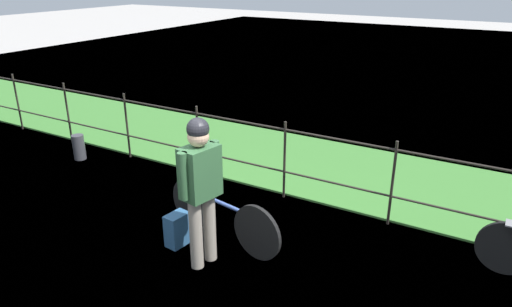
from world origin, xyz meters
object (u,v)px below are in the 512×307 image
at_px(cyclist_person, 200,181).
at_px(backpack_on_paving, 178,229).
at_px(wooden_crate, 196,173).
at_px(bicycle_main, 221,215).
at_px(terrier_dog, 197,158).
at_px(mooring_bollard, 79,147).

bearing_deg(cyclist_person, backpack_on_paving, 163.79).
xyz_separation_m(wooden_crate, backpack_on_paving, (-0.00, -0.40, -0.57)).
distance_m(bicycle_main, terrier_dog, 0.72).
relative_size(bicycle_main, mooring_bollard, 3.96).
bearing_deg(wooden_crate, cyclist_person, -48.63).
relative_size(wooden_crate, cyclist_person, 0.19).
distance_m(backpack_on_paving, mooring_bollard, 3.39).
bearing_deg(cyclist_person, mooring_bollard, 159.40).
xyz_separation_m(wooden_crate, cyclist_person, (0.48, -0.54, 0.23)).
xyz_separation_m(cyclist_person, backpack_on_paving, (-0.48, 0.14, -0.80)).
height_order(terrier_dog, cyclist_person, cyclist_person).
xyz_separation_m(terrier_dog, cyclist_person, (0.45, -0.54, 0.04)).
bearing_deg(backpack_on_paving, bicycle_main, 136.58).
xyz_separation_m(terrier_dog, backpack_on_paving, (-0.03, -0.40, -0.77)).
bearing_deg(backpack_on_paving, mooring_bollard, -104.72).
bearing_deg(mooring_bollard, wooden_crate, -14.62).
distance_m(bicycle_main, backpack_on_paving, 0.54).
bearing_deg(backpack_on_paving, cyclist_person, 80.32).
height_order(cyclist_person, backpack_on_paving, cyclist_person).
xyz_separation_m(bicycle_main, backpack_on_paving, (-0.40, -0.33, -0.15)).
bearing_deg(mooring_bollard, backpack_on_paving, -21.25).
relative_size(wooden_crate, mooring_bollard, 0.75).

